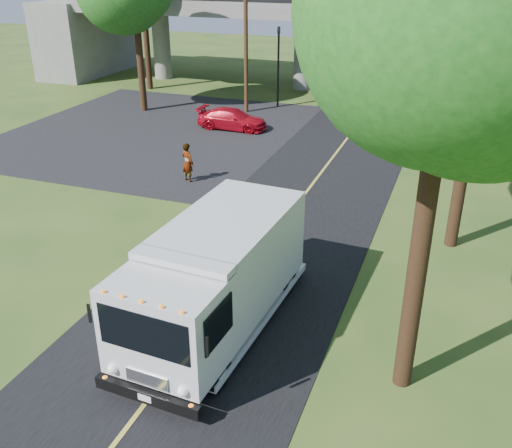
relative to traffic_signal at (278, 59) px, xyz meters
The scene contains 10 objects.
ground 26.87m from the traffic_signal, 77.01° to the right, with size 120.00×120.00×0.00m, color #2E4B1B.
road 17.38m from the traffic_signal, 69.44° to the right, with size 7.00×90.00×0.02m, color black.
parking_lot 9.96m from the traffic_signal, 122.01° to the right, with size 16.00×18.00×0.01m, color black.
lane_line 17.38m from the traffic_signal, 69.44° to the right, with size 0.12×90.00×0.01m, color gold.
overpass 8.59m from the traffic_signal, 45.00° to the left, with size 54.00×10.00×7.30m.
traffic_signal is the anchor object (origin of this frame).
utility_pole 2.86m from the traffic_signal, 126.87° to the right, with size 1.60×0.26×9.00m.
step_van 25.33m from the traffic_signal, 75.42° to the right, with size 3.09×7.44×3.06m.
red_sedan 6.60m from the traffic_signal, 97.88° to the right, with size 1.69×4.16×1.21m, color #B20B1A.
pedestrian 14.81m from the traffic_signal, 87.88° to the right, with size 0.66×0.43×1.81m, color gray.
Camera 1 is at (5.95, -10.50, 9.53)m, focal length 40.00 mm.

